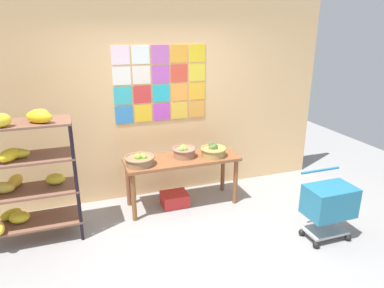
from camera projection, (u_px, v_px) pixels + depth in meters
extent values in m
plane|color=gray|center=(200.00, 259.00, 3.76)|extent=(9.42, 9.42, 0.00)
cube|color=#DFB076|center=(158.00, 100.00, 4.86)|extent=(5.08, 0.06, 2.81)
cube|color=silver|center=(120.00, 55.00, 4.47)|extent=(0.24, 0.01, 0.24)
cube|color=silver|center=(141.00, 55.00, 4.55)|extent=(0.24, 0.01, 0.24)
cube|color=#B058A9|center=(160.00, 54.00, 4.64)|extent=(0.24, 0.01, 0.24)
cube|color=gold|center=(179.00, 54.00, 4.72)|extent=(0.24, 0.01, 0.24)
cube|color=gold|center=(197.00, 53.00, 4.80)|extent=(0.24, 0.01, 0.24)
cube|color=white|center=(122.00, 76.00, 4.56)|extent=(0.24, 0.01, 0.24)
cube|color=silver|center=(141.00, 75.00, 4.64)|extent=(0.24, 0.01, 0.24)
cube|color=#AC4FB0|center=(161.00, 74.00, 4.72)|extent=(0.24, 0.01, 0.24)
cube|color=#D64530|center=(179.00, 73.00, 4.80)|extent=(0.24, 0.01, 0.24)
cube|color=yellow|center=(197.00, 72.00, 4.89)|extent=(0.24, 0.01, 0.24)
cube|color=#32AEB7|center=(123.00, 96.00, 4.64)|extent=(0.24, 0.01, 0.24)
cube|color=red|center=(142.00, 94.00, 4.72)|extent=(0.24, 0.01, 0.24)
cube|color=#26ACBE|center=(161.00, 93.00, 4.81)|extent=(0.24, 0.01, 0.24)
cube|color=#F99739|center=(179.00, 92.00, 4.89)|extent=(0.24, 0.01, 0.24)
cube|color=gold|center=(197.00, 91.00, 4.97)|extent=(0.24, 0.01, 0.24)
cube|color=#337FC5|center=(124.00, 115.00, 4.73)|extent=(0.24, 0.01, 0.24)
cube|color=gold|center=(143.00, 113.00, 4.81)|extent=(0.24, 0.01, 0.24)
cube|color=#B145B5|center=(162.00, 112.00, 4.89)|extent=(0.24, 0.01, 0.24)
cube|color=gold|center=(180.00, 110.00, 4.97)|extent=(0.24, 0.01, 0.24)
cube|color=gold|center=(197.00, 109.00, 5.06)|extent=(0.24, 0.01, 0.24)
cylinder|color=black|center=(77.00, 185.00, 3.87)|extent=(0.04, 0.04, 1.42)
cylinder|color=black|center=(76.00, 171.00, 4.24)|extent=(0.04, 0.04, 1.42)
cube|color=brown|center=(36.00, 221.00, 4.06)|extent=(1.03, 0.46, 0.03)
ellipsoid|color=yellow|center=(20.00, 217.00, 3.99)|extent=(0.23, 0.17, 0.13)
ellipsoid|color=yellow|center=(11.00, 214.00, 4.07)|extent=(0.28, 0.24, 0.11)
cube|color=brown|center=(31.00, 191.00, 3.93)|extent=(1.03, 0.46, 0.02)
ellipsoid|color=gold|center=(4.00, 188.00, 3.83)|extent=(0.27, 0.19, 0.13)
ellipsoid|color=yellow|center=(15.00, 181.00, 3.99)|extent=(0.21, 0.30, 0.13)
ellipsoid|color=yellow|center=(55.00, 179.00, 4.05)|extent=(0.24, 0.19, 0.13)
cube|color=brown|center=(26.00, 158.00, 3.80)|extent=(1.03, 0.46, 0.02)
ellipsoid|color=gold|center=(16.00, 153.00, 3.75)|extent=(0.30, 0.17, 0.11)
ellipsoid|color=yellow|center=(10.00, 155.00, 3.67)|extent=(0.28, 0.31, 0.13)
cube|color=brown|center=(20.00, 124.00, 3.68)|extent=(1.03, 0.46, 0.02)
ellipsoid|color=yellow|center=(38.00, 115.00, 3.73)|extent=(0.27, 0.23, 0.13)
ellipsoid|color=yellow|center=(0.00, 120.00, 3.47)|extent=(0.24, 0.18, 0.15)
ellipsoid|color=yellow|center=(39.00, 117.00, 3.63)|extent=(0.31, 0.25, 0.14)
cube|color=brown|center=(182.00, 159.00, 4.70)|extent=(1.55, 0.55, 0.04)
cylinder|color=brown|center=(134.00, 197.00, 4.40)|extent=(0.06, 0.06, 0.65)
cylinder|color=brown|center=(235.00, 182.00, 4.84)|extent=(0.06, 0.06, 0.65)
cylinder|color=brown|center=(128.00, 184.00, 4.79)|extent=(0.06, 0.06, 0.65)
cylinder|color=brown|center=(223.00, 170.00, 5.23)|extent=(0.06, 0.06, 0.65)
cylinder|color=#92684C|center=(184.00, 153.00, 4.72)|extent=(0.29, 0.29, 0.12)
torus|color=#956551|center=(184.00, 149.00, 4.70)|extent=(0.32, 0.32, 0.03)
sphere|color=#7AAF44|center=(183.00, 147.00, 4.70)|extent=(0.09, 0.09, 0.09)
sphere|color=#7DC433|center=(185.00, 148.00, 4.67)|extent=(0.07, 0.07, 0.07)
sphere|color=#7EB237|center=(185.00, 149.00, 4.66)|extent=(0.08, 0.08, 0.08)
sphere|color=#75B54A|center=(182.00, 149.00, 4.68)|extent=(0.06, 0.06, 0.06)
sphere|color=#67AD4A|center=(181.00, 150.00, 4.63)|extent=(0.07, 0.07, 0.07)
cylinder|color=olive|center=(140.00, 161.00, 4.45)|extent=(0.36, 0.36, 0.10)
torus|color=#896647|center=(140.00, 157.00, 4.44)|extent=(0.39, 0.39, 0.03)
sphere|color=#7BB33D|center=(144.00, 157.00, 4.42)|extent=(0.07, 0.07, 0.07)
sphere|color=#7DBB3A|center=(143.00, 156.00, 4.43)|extent=(0.08, 0.08, 0.08)
sphere|color=#79B533|center=(138.00, 157.00, 4.40)|extent=(0.09, 0.09, 0.09)
cylinder|color=#A58647|center=(213.00, 152.00, 4.76)|extent=(0.33, 0.33, 0.11)
torus|color=#A88543|center=(213.00, 149.00, 4.74)|extent=(0.36, 0.36, 0.03)
sphere|color=#3D5D2E|center=(211.00, 145.00, 4.83)|extent=(0.08, 0.08, 0.08)
sphere|color=#53672B|center=(211.00, 148.00, 4.74)|extent=(0.08, 0.08, 0.08)
sphere|color=#3D612A|center=(215.00, 147.00, 4.74)|extent=(0.09, 0.09, 0.09)
sphere|color=#425B31|center=(213.00, 148.00, 4.73)|extent=(0.08, 0.08, 0.08)
sphere|color=#466223|center=(215.00, 148.00, 4.74)|extent=(0.08, 0.08, 0.08)
cube|color=red|center=(175.00, 199.00, 4.86)|extent=(0.36, 0.30, 0.18)
sphere|color=black|center=(316.00, 245.00, 3.93)|extent=(0.08, 0.08, 0.08)
sphere|color=black|center=(348.00, 237.00, 4.07)|extent=(0.08, 0.08, 0.08)
sphere|color=black|center=(302.00, 232.00, 4.17)|extent=(0.08, 0.08, 0.08)
sphere|color=black|center=(332.00, 226.00, 4.31)|extent=(0.08, 0.08, 0.08)
cube|color=#A5A8AD|center=(325.00, 230.00, 4.10)|extent=(0.47, 0.28, 0.03)
cube|color=#216C8D|center=(329.00, 201.00, 3.97)|extent=(0.55, 0.36, 0.35)
cylinder|color=#216C8D|center=(320.00, 170.00, 4.07)|extent=(0.52, 0.03, 0.03)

